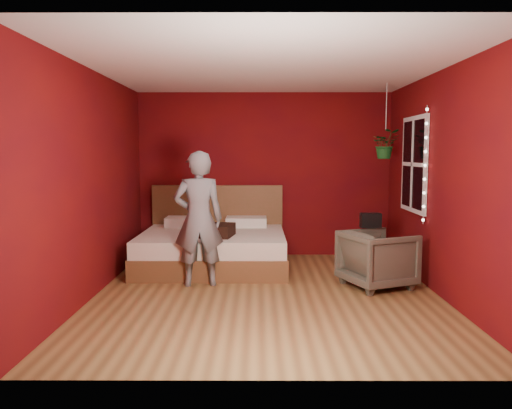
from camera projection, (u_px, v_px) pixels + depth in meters
name	position (u px, v px, depth m)	size (l,w,h in m)	color
floor	(267.00, 294.00, 5.88)	(4.50, 4.50, 0.00)	olive
room_walls	(267.00, 151.00, 5.70)	(4.04, 4.54, 2.62)	maroon
window	(414.00, 164.00, 6.61)	(0.05, 0.97, 1.27)	white
fairy_lights	(425.00, 165.00, 6.09)	(0.04, 0.04, 1.45)	silver
bed	(214.00, 246.00, 7.26)	(2.07, 1.76, 1.14)	brown
person	(199.00, 219.00, 6.17)	(0.61, 0.40, 1.68)	slate
armchair	(377.00, 259.00, 6.13)	(0.75, 0.77, 0.70)	#575345
handbag	(371.00, 220.00, 6.38)	(0.26, 0.13, 0.18)	black
throw_pillow	(215.00, 230.00, 6.81)	(0.46, 0.46, 0.17)	black
hanging_plant	(385.00, 144.00, 6.89)	(0.37, 0.33, 1.03)	silver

